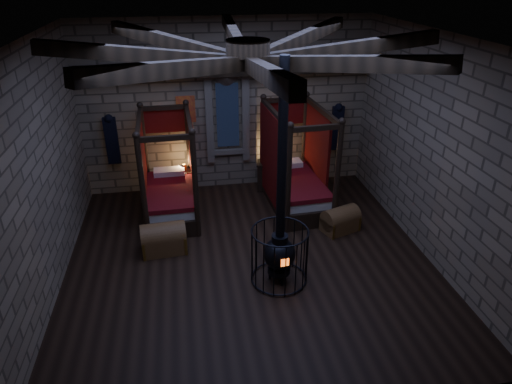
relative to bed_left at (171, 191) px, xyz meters
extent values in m
cube|color=black|center=(1.49, -2.20, -0.57)|extent=(7.00, 7.00, 0.01)
cube|color=#847054|center=(1.49, 1.30, 1.53)|extent=(7.00, 0.02, 4.20)
cube|color=#847054|center=(1.49, -5.70, 1.53)|extent=(7.00, 0.02, 4.20)
cube|color=#847054|center=(-2.01, -2.20, 1.53)|extent=(0.02, 7.00, 4.20)
cube|color=#847054|center=(4.99, -2.20, 1.53)|extent=(0.02, 7.00, 4.20)
cube|color=black|center=(1.49, -2.20, 3.63)|extent=(7.00, 7.00, 0.01)
cube|color=black|center=(1.49, 1.12, 2.48)|extent=(6.86, 0.35, 0.30)
cylinder|color=black|center=(1.49, -2.20, 3.48)|extent=(0.70, 0.70, 0.25)
cube|color=black|center=(1.49, 1.25, 1.33)|extent=(0.55, 0.04, 1.60)
cube|color=maroon|center=(0.49, 1.26, 1.53)|extent=(0.45, 0.03, 0.65)
cube|color=black|center=(-1.31, 1.14, 0.88)|extent=(0.30, 0.10, 1.15)
cube|color=black|center=(4.29, 1.14, 0.88)|extent=(0.30, 0.10, 1.15)
cube|color=black|center=(0.00, -0.09, -0.38)|extent=(1.18, 2.20, 0.38)
cube|color=beige|center=(0.00, -0.09, -0.09)|extent=(1.05, 2.03, 0.23)
cube|color=maroon|center=(0.00, -0.09, 0.06)|extent=(1.12, 2.08, 0.10)
cube|color=beige|center=(-0.02, 0.71, 0.16)|extent=(0.74, 0.38, 0.15)
cube|color=#5A0B07|center=(-0.03, 0.99, 1.37)|extent=(1.15, 0.08, 0.57)
cylinder|color=black|center=(-0.49, -1.15, 0.58)|extent=(0.11, 0.11, 2.30)
cylinder|color=black|center=(-0.55, 0.94, 0.58)|extent=(0.11, 0.11, 2.30)
cylinder|color=black|center=(0.55, -1.12, 0.58)|extent=(0.11, 0.11, 2.30)
cylinder|color=black|center=(0.50, 0.97, 0.58)|extent=(0.11, 0.11, 2.30)
cube|color=#5A0B07|center=(-0.56, 0.21, 0.63)|extent=(0.10, 1.57, 2.04)
cube|color=#5A0B07|center=(0.55, 0.24, 0.63)|extent=(0.10, 1.57, 2.04)
cube|color=black|center=(2.93, -0.15, -0.37)|extent=(1.31, 2.31, 0.39)
cube|color=beige|center=(2.93, -0.15, -0.07)|extent=(1.17, 2.13, 0.24)
cube|color=maroon|center=(2.93, -0.15, 0.08)|extent=(1.24, 2.18, 0.11)
cube|color=beige|center=(2.87, 0.67, 0.19)|extent=(0.78, 0.43, 0.15)
cube|color=#5A0B07|center=(2.85, 0.96, 1.43)|extent=(1.19, 0.13, 0.59)
cylinder|color=black|center=(2.46, -1.26, 0.62)|extent=(0.12, 0.12, 2.37)
cylinder|color=black|center=(2.32, 0.89, 0.62)|extent=(0.12, 0.12, 2.37)
cylinder|color=black|center=(3.53, -1.19, 0.62)|extent=(0.12, 0.12, 2.37)
cylinder|color=black|center=(3.39, 0.96, 0.62)|extent=(0.12, 0.12, 2.37)
cube|color=#5A0B07|center=(2.33, 0.13, 0.67)|extent=(0.17, 1.62, 2.10)
cube|color=#5A0B07|center=(3.47, 0.21, 0.67)|extent=(0.17, 1.62, 2.10)
cube|color=brown|center=(-0.16, -1.59, -0.39)|extent=(0.92, 0.61, 0.36)
cylinder|color=brown|center=(-0.16, -1.59, -0.20)|extent=(0.92, 0.61, 0.54)
cube|color=#AD8D35|center=(-0.56, -1.62, -0.39)|extent=(0.10, 0.56, 0.39)
cube|color=#AD8D35|center=(0.25, -1.55, -0.39)|extent=(0.10, 0.56, 0.39)
cube|color=brown|center=(3.61, -1.41, -0.41)|extent=(0.89, 0.70, 0.32)
cylinder|color=brown|center=(3.61, -1.41, -0.25)|extent=(0.89, 0.70, 0.47)
cube|color=#AD8D35|center=(3.27, -1.53, -0.41)|extent=(0.21, 0.48, 0.34)
cube|color=#AD8D35|center=(3.95, -1.29, -0.41)|extent=(0.21, 0.48, 0.34)
cube|color=black|center=(0.35, 0.85, -0.24)|extent=(0.46, 0.44, 0.67)
cube|color=black|center=(0.35, 0.85, 0.12)|extent=(0.50, 0.49, 0.04)
cylinder|color=#AD8D35|center=(0.35, 0.85, 0.21)|extent=(0.10, 0.10, 0.15)
cube|color=black|center=(2.39, 0.86, -0.22)|extent=(0.50, 0.48, 0.70)
cube|color=black|center=(2.39, 0.86, 0.16)|extent=(0.55, 0.53, 0.04)
cube|color=brown|center=(2.39, 0.86, 0.22)|extent=(0.20, 0.17, 0.05)
cylinder|color=black|center=(1.93, -2.90, -0.34)|extent=(0.42, 0.42, 0.10)
sphere|color=black|center=(1.93, -2.90, 0.01)|extent=(0.59, 0.59, 0.59)
cylinder|color=black|center=(1.93, -2.90, 0.32)|extent=(0.29, 0.29, 0.15)
cube|color=#FF5914|center=(1.97, -3.18, 0.01)|extent=(0.15, 0.04, 0.15)
cylinder|color=black|center=(1.93, -2.90, 1.93)|extent=(0.16, 0.16, 3.11)
torus|color=black|center=(1.93, -2.90, -0.53)|extent=(1.03, 1.03, 0.03)
torus|color=black|center=(1.93, -2.90, 0.48)|extent=(1.03, 1.03, 0.03)
camera|label=1|loc=(0.39, -9.55, 4.67)|focal=32.00mm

